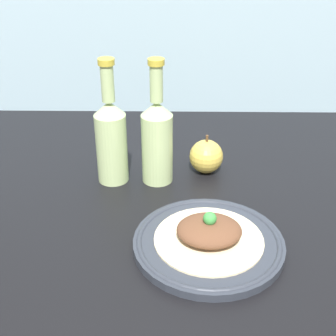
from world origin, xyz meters
The scene contains 6 objects.
ground_plane centered at (0.00, 0.00, -2.00)cm, with size 180.00×110.00×4.00cm, color black.
plate centered at (4.99, -10.01, 0.96)cm, with size 26.62×26.62×1.80cm.
plated_food centered at (4.99, -10.01, 3.21)cm, with size 19.23×19.23×5.85cm.
cider_bottle_left centered at (-14.44, 13.19, 10.17)cm, with size 6.65×6.65×26.99cm.
cider_bottle_right centered at (-4.79, 13.19, 10.17)cm, with size 6.65×6.65×26.99cm.
apple centered at (5.98, 17.05, 3.77)cm, with size 7.53×7.53×8.97cm.
Camera 1 is at (-1.15, -75.11, 52.75)cm, focal length 50.00 mm.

